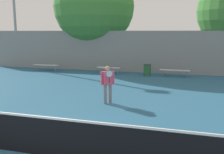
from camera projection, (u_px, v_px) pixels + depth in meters
The scene contains 9 objects.
ground_plane at pixel (35, 154), 6.51m from camera, with size 100.00×100.00×0.00m, color #285B7A.
tennis_net at pixel (34, 135), 6.42m from camera, with size 11.50×0.09×1.01m.
tennis_player at pixel (108, 82), 10.95m from camera, with size 0.55×0.52×1.61m.
bench_courtside_near at pixel (175, 71), 17.69m from camera, with size 1.99×0.40×0.46m.
bench_courtside_far at pixel (46, 65), 20.44m from camera, with size 2.09×0.40×0.46m.
bench_adjacent_court at pixel (108, 68), 19.00m from camera, with size 1.71×0.40×0.46m.
trash_bin at pixel (147, 70), 18.04m from camera, with size 0.53×0.53×0.80m.
back_fence at pixel (140, 52), 19.41m from camera, with size 25.67×0.06×3.08m.
tree_green_tall at pixel (94, 6), 21.66m from camera, with size 6.64×6.64×8.41m.
Camera 1 is at (3.57, -5.29, 3.01)m, focal length 42.00 mm.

